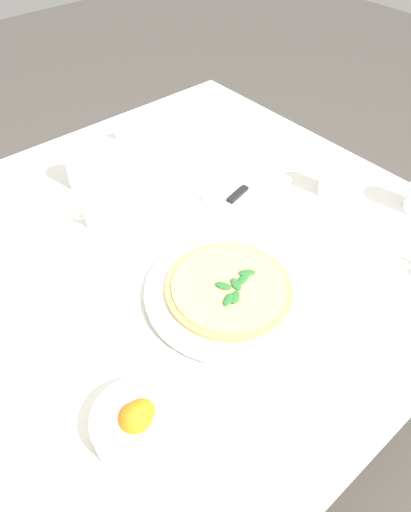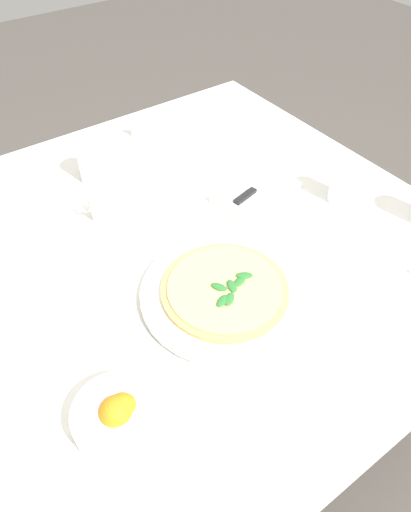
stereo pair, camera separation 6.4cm
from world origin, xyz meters
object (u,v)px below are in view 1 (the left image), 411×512
coffee_cup_near_left (100,215)px  napkin_folded (247,190)px  water_glass_left_edge (80,169)px  menu_card (130,130)px  pizza (229,287)px  dinner_knife (248,185)px  pizza_plate (229,292)px  citrus_bowl (137,422)px  water_glass_back_corner (332,176)px

coffee_cup_near_left → napkin_folded: (0.36, -0.14, -0.02)m
water_glass_left_edge → menu_card: water_glass_left_edge is taller
pizza → napkin_folded: (0.28, 0.23, -0.01)m
pizza → dinner_knife: bearing=39.6°
napkin_folded → menu_card: menu_card is taller
water_glass_left_edge → napkin_folded: 0.45m
water_glass_left_edge → napkin_folded: water_glass_left_edge is taller
pizza → coffee_cup_near_left: bearing=102.9°
dinner_knife → pizza_plate: bearing=-153.4°
napkin_folded → menu_card: (-0.08, 0.43, 0.02)m
coffee_cup_near_left → napkin_folded: bearing=-21.5°
pizza_plate → dinner_knife: 0.36m
citrus_bowl → water_glass_back_corner: bearing=15.6°
pizza → napkin_folded: 0.36m
water_glass_left_edge → citrus_bowl: 0.72m
pizza → coffee_cup_near_left: size_ratio=2.07×
coffee_cup_near_left → water_glass_left_edge: size_ratio=1.10×
dinner_knife → water_glass_left_edge: bearing=122.6°
pizza_plate → dinner_knife: dinner_knife is taller
water_glass_left_edge → napkin_folded: size_ratio=0.50×
pizza → water_glass_left_edge: water_glass_left_edge is taller
menu_card → pizza_plate: bearing=97.5°
pizza_plate → coffee_cup_near_left: coffee_cup_near_left is taller
coffee_cup_near_left → water_glass_back_corner: size_ratio=1.10×
water_glass_back_corner → dinner_knife: (-0.17, 0.14, -0.03)m
water_glass_left_edge → pizza: bearing=-85.8°
pizza → menu_card: (0.19, 0.66, 0.01)m
dinner_knife → coffee_cup_near_left: bearing=145.7°
pizza_plate → water_glass_back_corner: water_glass_back_corner is taller
dinner_knife → menu_card: 0.44m
water_glass_left_edge → coffee_cup_near_left: bearing=-105.0°
napkin_folded → dinner_knife: bearing=4.9°
pizza → citrus_bowl: citrus_bowl is taller
pizza_plate → menu_card: bearing=73.7°
menu_card → citrus_bowl: bearing=80.8°
dinner_knife → water_glass_back_corner: bearing=-53.3°
coffee_cup_near_left → water_glass_back_corner: bearing=-28.1°
coffee_cup_near_left → water_glass_back_corner: 0.60m
coffee_cup_near_left → citrus_bowl: bearing=-114.8°
pizza → dinner_knife: (0.28, 0.23, -0.00)m
pizza_plate → pizza: 0.01m
pizza_plate → water_glass_back_corner: (0.45, 0.09, 0.04)m
pizza → water_glass_back_corner: size_ratio=2.27×
pizza → water_glass_back_corner: water_glass_back_corner is taller
pizza_plate → citrus_bowl: 0.34m
pizza_plate → napkin_folded: size_ratio=1.51×
water_glass_left_edge → napkin_folded: bearing=-44.7°
pizza_plate → water_glass_left_edge: (-0.04, 0.54, 0.04)m
pizza_plate → pizza: pizza is taller
water_glass_back_corner → napkin_folded: size_ratio=0.50×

